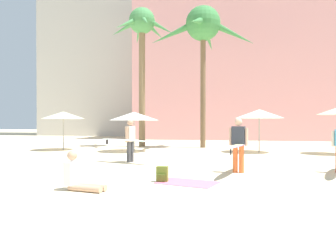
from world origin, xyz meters
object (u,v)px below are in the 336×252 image
object	(u,v)px
cafe_umbrella_2	(134,116)
cafe_umbrella_4	(259,114)
person_mid_center	(129,139)
person_near_left	(78,177)
beach_towel	(187,183)
person_far_left	(238,143)
cafe_umbrella_3	(63,115)
palm_tree_left	(203,29)
backpack	(162,174)
palm_tree_far_left	(142,34)

from	to	relation	value
cafe_umbrella_2	cafe_umbrella_4	world-z (taller)	cafe_umbrella_4
cafe_umbrella_4	person_mid_center	distance (m)	7.88
person_near_left	person_mid_center	bearing A→B (deg)	104.94
beach_towel	person_far_left	xyz separation A→B (m)	(1.39, 1.92, 0.93)
person_near_left	person_mid_center	xyz separation A→B (m)	(-0.38, 5.25, 0.60)
beach_towel	cafe_umbrella_3	bearing A→B (deg)	133.47
palm_tree_left	person_near_left	world-z (taller)	palm_tree_left
cafe_umbrella_3	backpack	distance (m)	11.77
cafe_umbrella_3	backpack	bearing A→B (deg)	-48.93
person_near_left	person_far_left	xyz separation A→B (m)	(3.81, 3.29, 0.62)
backpack	person_far_left	world-z (taller)	person_far_left
cafe_umbrella_2	backpack	bearing A→B (deg)	-68.85
backpack	person_far_left	xyz separation A→B (m)	(2.07, 1.90, 0.74)
person_near_left	person_mid_center	world-z (taller)	person_mid_center
palm_tree_left	backpack	distance (m)	14.02
cafe_umbrella_2	beach_towel	size ratio (longest dim) A/B	1.80
cafe_umbrella_4	palm_tree_left	bearing A→B (deg)	140.88
cafe_umbrella_2	person_near_left	distance (m)	10.24
backpack	person_far_left	size ratio (longest dim) A/B	0.16
palm_tree_far_left	person_mid_center	size ratio (longest dim) A/B	3.52
person_mid_center	palm_tree_far_left	bearing A→B (deg)	120.75
cafe_umbrella_3	cafe_umbrella_4	bearing A→B (deg)	3.00
cafe_umbrella_3	person_far_left	world-z (taller)	cafe_umbrella_3
person_mid_center	beach_towel	bearing A→B (deg)	-35.00
palm_tree_far_left	cafe_umbrella_4	distance (m)	9.47
backpack	person_far_left	distance (m)	2.91
cafe_umbrella_3	person_far_left	xyz separation A→B (m)	(9.71, -6.86, -1.08)
beach_towel	backpack	size ratio (longest dim) A/B	3.63
person_far_left	cafe_umbrella_2	bearing A→B (deg)	52.10
backpack	cafe_umbrella_2	bearing A→B (deg)	-156.32
backpack	person_near_left	bearing A→B (deg)	-48.84
person_far_left	palm_tree_left	bearing A→B (deg)	23.67
cafe_umbrella_4	person_near_left	world-z (taller)	cafe_umbrella_4
palm_tree_left	person_near_left	xyz separation A→B (m)	(-1.96, -13.34, -7.20)
palm_tree_far_left	cafe_umbrella_2	size ratio (longest dim) A/B	3.36
cafe_umbrella_2	cafe_umbrella_3	bearing A→B (deg)	177.78
cafe_umbrella_3	beach_towel	world-z (taller)	cafe_umbrella_3
beach_towel	person_far_left	size ratio (longest dim) A/B	0.56
person_far_left	person_near_left	bearing A→B (deg)	144.01
palm_tree_left	cafe_umbrella_4	size ratio (longest dim) A/B	3.49
cafe_umbrella_2	palm_tree_left	bearing A→B (deg)	43.41
palm_tree_far_left	cafe_umbrella_4	bearing A→B (deg)	-21.05
cafe_umbrella_3	person_far_left	distance (m)	11.94
cafe_umbrella_3	backpack	xyz separation A→B (m)	(7.64, -8.77, -1.82)
palm_tree_left	person_near_left	bearing A→B (deg)	-98.35
cafe_umbrella_4	person_mid_center	bearing A→B (deg)	-135.31
palm_tree_left	person_near_left	size ratio (longest dim) A/B	8.74
palm_tree_far_left	palm_tree_left	xyz separation A→B (m)	(4.05, -0.18, 0.04)
beach_towel	person_far_left	distance (m)	2.54
person_far_left	cafe_umbrella_4	bearing A→B (deg)	2.93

